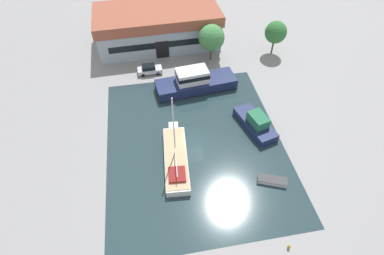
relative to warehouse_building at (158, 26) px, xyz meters
name	(u,v)px	position (x,y,z in m)	size (l,w,h in m)	color
ground_plane	(195,144)	(2.28, -27.14, -3.40)	(440.00, 440.00, 0.00)	gray
water_canal	(195,144)	(2.28, -27.14, -3.40)	(23.99, 29.29, 0.01)	#23383D
warehouse_building	(158,26)	(0.00, 0.00, 0.00)	(23.46, 12.13, 6.72)	#99A8B2
quay_tree_near_building	(212,38)	(8.79, -7.58, 1.03)	(4.58, 4.58, 6.73)	brown
quay_tree_by_water	(276,32)	(20.63, -7.50, 0.90)	(3.93, 3.93, 6.28)	brown
parked_car	(150,69)	(-2.58, -9.84, -2.59)	(4.21, 1.82, 1.63)	silver
sailboat_moored	(176,158)	(-0.69, -29.64, -2.76)	(3.73, 11.69, 10.51)	silver
motor_cruiser	(195,82)	(4.43, -15.43, -2.02)	(13.52, 5.50, 3.83)	#19234C
small_dinghy	(272,180)	(10.64, -34.87, -3.10)	(3.84, 2.52, 0.58)	silver
cabin_boat	(256,123)	(11.46, -25.61, -2.46)	(4.81, 8.01, 2.65)	#19234C
mooring_bollard	(289,247)	(9.49, -43.01, -3.07)	(0.30, 0.30, 0.63)	olive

